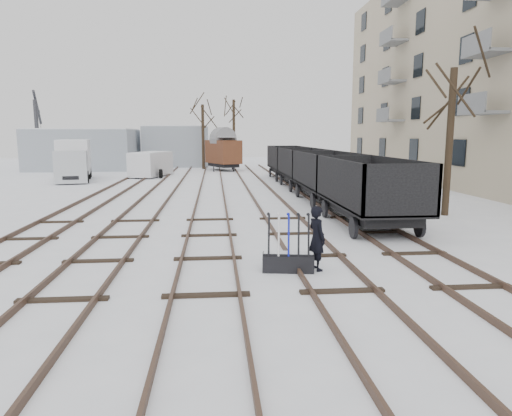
# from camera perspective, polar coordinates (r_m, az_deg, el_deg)

# --- Properties ---
(ground) EXTENTS (120.00, 120.00, 0.00)m
(ground) POSITION_cam_1_polar(r_m,az_deg,el_deg) (12.94, -6.02, -6.40)
(ground) COLOR white
(ground) RESTS_ON ground
(tracks) EXTENTS (13.90, 52.00, 0.16)m
(tracks) POSITION_cam_1_polar(r_m,az_deg,el_deg) (26.36, -5.62, 1.69)
(tracks) COLOR black
(tracks) RESTS_ON ground
(shed_left) EXTENTS (10.00, 8.00, 4.10)m
(shed_left) POSITION_cam_1_polar(r_m,az_deg,el_deg) (50.26, -20.59, 6.91)
(shed_left) COLOR #959DA7
(shed_left) RESTS_ON ground
(shed_right) EXTENTS (7.00, 6.00, 4.50)m
(shed_right) POSITION_cam_1_polar(r_m,az_deg,el_deg) (52.65, -9.87, 7.64)
(shed_right) COLOR #959DA7
(shed_right) RESTS_ON ground
(ground_frame) EXTENTS (1.35, 0.61, 1.49)m
(ground_frame) POSITION_cam_1_polar(r_m,az_deg,el_deg) (11.70, 4.05, -6.59)
(ground_frame) COLOR black
(ground_frame) RESTS_ON ground
(worker) EXTENTS (0.58, 0.71, 1.67)m
(worker) POSITION_cam_1_polar(r_m,az_deg,el_deg) (11.80, 7.61, -3.75)
(worker) COLOR black
(worker) RESTS_ON ground
(freight_wagon_a) EXTENTS (2.53, 6.31, 2.58)m
(freight_wagon_a) POSITION_cam_1_polar(r_m,az_deg,el_deg) (17.82, 13.79, 0.89)
(freight_wagon_a) COLOR black
(freight_wagon_a) RESTS_ON ground
(freight_wagon_b) EXTENTS (2.53, 6.31, 2.58)m
(freight_wagon_b) POSITION_cam_1_polar(r_m,az_deg,el_deg) (23.92, 8.84, 3.07)
(freight_wagon_b) COLOR black
(freight_wagon_b) RESTS_ON ground
(freight_wagon_c) EXTENTS (2.53, 6.31, 2.58)m
(freight_wagon_c) POSITION_cam_1_polar(r_m,az_deg,el_deg) (30.14, 5.91, 4.35)
(freight_wagon_c) COLOR black
(freight_wagon_c) RESTS_ON ground
(freight_wagon_d) EXTENTS (2.53, 6.31, 2.58)m
(freight_wagon_d) POSITION_cam_1_polar(r_m,az_deg,el_deg) (36.43, 3.98, 5.19)
(freight_wagon_d) COLOR black
(freight_wagon_d) RESTS_ON ground
(box_van_wagon) EXTENTS (3.82, 4.86, 3.29)m
(box_van_wagon) POSITION_cam_1_polar(r_m,az_deg,el_deg) (45.24, -4.13, 7.12)
(box_van_wagon) COLOR black
(box_van_wagon) RESTS_ON ground
(lorry) EXTENTS (3.20, 7.12, 3.11)m
(lorry) POSITION_cam_1_polar(r_m,az_deg,el_deg) (37.67, -21.87, 5.63)
(lorry) COLOR black
(lorry) RESTS_ON ground
(panel_van) EXTENTS (3.30, 5.09, 2.07)m
(panel_van) POSITION_cam_1_polar(r_m,az_deg,el_deg) (39.35, -12.99, 5.40)
(panel_van) COLOR silver
(panel_van) RESTS_ON ground
(crane) EXTENTS (1.86, 4.62, 7.74)m
(crane) POSITION_cam_1_polar(r_m,az_deg,el_deg) (50.06, -25.48, 6.59)
(crane) COLOR #2E2F33
(crane) RESTS_ON ground
(tree_near) EXTENTS (0.30, 0.30, 6.22)m
(tree_near) POSITION_cam_1_polar(r_m,az_deg,el_deg) (21.23, 23.01, 7.46)
(tree_near) COLOR black
(tree_near) RESTS_ON ground
(tree_far_left) EXTENTS (0.30, 0.30, 6.54)m
(tree_far_left) POSITION_cam_1_polar(r_m,az_deg,el_deg) (47.54, -6.64, 8.80)
(tree_far_left) COLOR black
(tree_far_left) RESTS_ON ground
(tree_far_right) EXTENTS (0.30, 0.30, 7.28)m
(tree_far_right) POSITION_cam_1_polar(r_m,az_deg,el_deg) (50.83, -2.78, 9.29)
(tree_far_right) COLOR black
(tree_far_right) RESTS_ON ground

